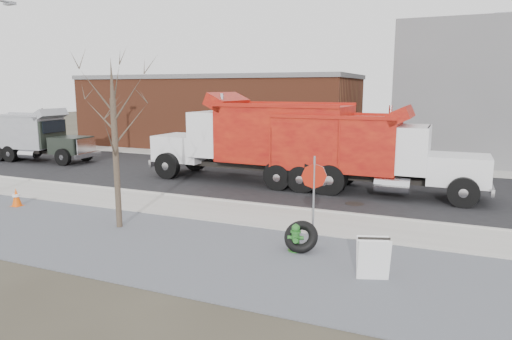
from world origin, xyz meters
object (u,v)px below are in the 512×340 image
at_px(fire_hydrant, 296,239).
at_px(dump_truck_grey, 33,135).
at_px(truck_tire, 301,237).
at_px(stop_sign, 314,185).
at_px(dump_truck_red_b, 257,138).
at_px(dump_truck_red_a, 364,149).
at_px(sandwich_board, 373,258).

bearing_deg(fire_hydrant, dump_truck_grey, 139.05).
bearing_deg(dump_truck_grey, fire_hydrant, -27.75).
relative_size(fire_hydrant, truck_tire, 0.82).
xyz_separation_m(stop_sign, dump_truck_red_b, (-4.86, 7.59, 0.32)).
relative_size(fire_hydrant, stop_sign, 0.31).
xyz_separation_m(dump_truck_red_a, dump_truck_red_b, (-4.90, 0.30, 0.24)).
relative_size(sandwich_board, dump_truck_red_a, 0.11).
relative_size(truck_tire, dump_truck_red_b, 0.10).
distance_m(fire_hydrant, dump_truck_red_a, 7.95).
bearing_deg(truck_tire, fire_hydrant, -138.95).
distance_m(fire_hydrant, sandwich_board, 2.44).
xyz_separation_m(fire_hydrant, dump_truck_red_a, (0.36, 7.81, 1.47)).
height_order(dump_truck_red_a, dump_truck_red_b, dump_truck_red_b).
bearing_deg(dump_truck_grey, dump_truck_red_a, -6.06).
relative_size(truck_tire, sandwich_board, 0.95).
relative_size(fire_hydrant, dump_truck_grey, 0.11).
bearing_deg(dump_truck_red_a, dump_truck_red_b, 176.71).
bearing_deg(dump_truck_red_b, dump_truck_red_a, 178.56).
relative_size(fire_hydrant, dump_truck_red_a, 0.09).
xyz_separation_m(sandwich_board, dump_truck_red_b, (-6.72, 9.18, 1.54)).
height_order(truck_tire, dump_truck_red_b, dump_truck_red_b).
bearing_deg(dump_truck_red_a, fire_hydrant, -92.45).
relative_size(sandwich_board, dump_truck_grey, 0.14).
bearing_deg(truck_tire, stop_sign, 63.70).
distance_m(stop_sign, dump_truck_red_b, 9.02).
xyz_separation_m(truck_tire, dump_truck_red_a, (0.25, 7.71, 1.42)).
bearing_deg(stop_sign, dump_truck_grey, 155.89).
bearing_deg(dump_truck_grey, sandwich_board, -27.95).
distance_m(truck_tire, dump_truck_red_a, 7.84).
bearing_deg(dump_truck_red_a, dump_truck_grey, 177.72).
height_order(truck_tire, stop_sign, stop_sign).
relative_size(fire_hydrant, dump_truck_red_b, 0.08).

